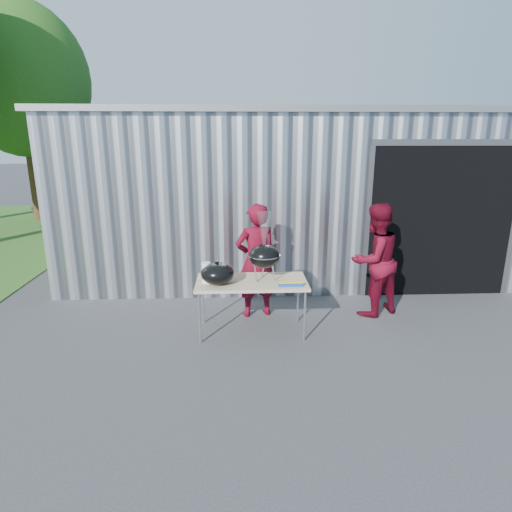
{
  "coord_description": "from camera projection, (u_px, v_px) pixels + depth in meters",
  "views": [
    {
      "loc": [
        -0.1,
        -5.13,
        2.64
      ],
      "look_at": [
        0.17,
        0.53,
        1.05
      ],
      "focal_mm": 30.0,
      "sensor_mm": 36.0,
      "label": 1
    }
  ],
  "objects": [
    {
      "name": "ground",
      "position": [
        245.0,
        343.0,
        5.65
      ],
      "size": [
        80.0,
        80.0,
        0.0
      ],
      "primitive_type": "plane",
      "color": "#353538"
    },
    {
      "name": "building",
      "position": [
        280.0,
        187.0,
        9.69
      ],
      "size": [
        8.2,
        6.2,
        3.1
      ],
      "color": "silver",
      "rests_on": "ground"
    },
    {
      "name": "tree_far",
      "position": [
        22.0,
        80.0,
        12.87
      ],
      "size": [
        3.96,
        3.96,
        6.56
      ],
      "color": "#442D19",
      "rests_on": "ground"
    },
    {
      "name": "folding_table",
      "position": [
        251.0,
        284.0,
        5.81
      ],
      "size": [
        1.5,
        0.75,
        0.75
      ],
      "color": "tan",
      "rests_on": "ground"
    },
    {
      "name": "kettle_grill",
      "position": [
        264.0,
        250.0,
        5.73
      ],
      "size": [
        0.43,
        0.43,
        0.93
      ],
      "color": "black",
      "rests_on": "folding_table"
    },
    {
      "name": "grill_lid",
      "position": [
        217.0,
        273.0,
        5.64
      ],
      "size": [
        0.44,
        0.44,
        0.32
      ],
      "color": "black",
      "rests_on": "folding_table"
    },
    {
      "name": "paper_towels",
      "position": [
        206.0,
        273.0,
        5.69
      ],
      "size": [
        0.12,
        0.12,
        0.28
      ],
      "primitive_type": "cylinder",
      "color": "white",
      "rests_on": "folding_table"
    },
    {
      "name": "white_tub",
      "position": [
        212.0,
        273.0,
        5.96
      ],
      "size": [
        0.2,
        0.15,
        0.1
      ],
      "primitive_type": "cube",
      "color": "white",
      "rests_on": "folding_table"
    },
    {
      "name": "foil_box",
      "position": [
        291.0,
        284.0,
        5.57
      ],
      "size": [
        0.32,
        0.05,
        0.06
      ],
      "color": "#173C97",
      "rests_on": "folding_table"
    },
    {
      "name": "person_cook",
      "position": [
        256.0,
        261.0,
        6.35
      ],
      "size": [
        0.71,
        0.55,
        1.72
      ],
      "primitive_type": "imported",
      "rotation": [
        0.0,
        0.0,
        3.4
      ],
      "color": "#560818",
      "rests_on": "ground"
    },
    {
      "name": "person_bystander",
      "position": [
        374.0,
        260.0,
        6.4
      ],
      "size": [
        1.03,
        0.95,
        1.71
      ],
      "primitive_type": "imported",
      "rotation": [
        0.0,
        0.0,
        3.61
      ],
      "color": "#560818",
      "rests_on": "ground"
    }
  ]
}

